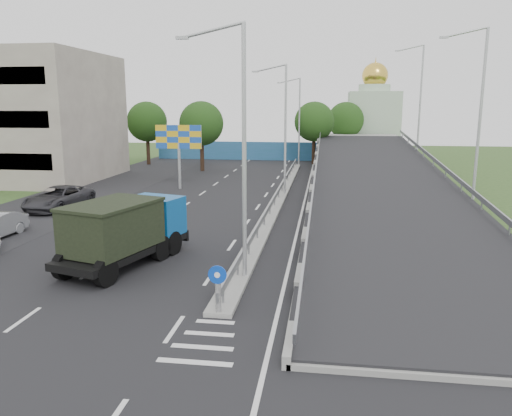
% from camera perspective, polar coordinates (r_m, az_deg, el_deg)
% --- Properties ---
extents(ground, '(160.00, 160.00, 0.00)m').
position_cam_1_polar(ground, '(15.71, -6.06, -15.49)').
color(ground, '#2D4C1E').
rests_on(ground, ground).
extents(road_surface, '(26.00, 90.00, 0.04)m').
position_cam_1_polar(road_surface, '(34.90, -2.94, -0.17)').
color(road_surface, black).
rests_on(road_surface, ground).
extents(parking_strip, '(8.00, 90.00, 0.05)m').
position_cam_1_polar(parking_strip, '(39.45, -21.82, 0.38)').
color(parking_strip, black).
rests_on(parking_strip, ground).
extents(median, '(1.00, 44.00, 0.20)m').
position_cam_1_polar(median, '(38.35, 2.60, 1.07)').
color(median, gray).
rests_on(median, ground).
extents(overpass_ramp, '(10.00, 50.00, 3.50)m').
position_cam_1_polar(overpass_ramp, '(38.13, 13.93, 3.19)').
color(overpass_ramp, gray).
rests_on(overpass_ramp, ground).
extents(median_guardrail, '(0.09, 44.00, 0.71)m').
position_cam_1_polar(median_guardrail, '(38.24, 2.61, 2.02)').
color(median_guardrail, gray).
rests_on(median_guardrail, median).
extents(sign_bollard, '(0.64, 0.23, 1.67)m').
position_cam_1_polar(sign_bollard, '(17.22, -4.37, -9.18)').
color(sign_bollard, black).
rests_on(sign_bollard, median).
extents(lamp_post_near, '(2.74, 0.18, 10.08)m').
position_cam_1_polar(lamp_post_near, '(19.87, -1.91, 7.79)').
color(lamp_post_near, '#B2B5B7').
rests_on(lamp_post_near, median).
extents(lamp_post_mid, '(2.74, 0.18, 10.08)m').
position_cam_1_polar(lamp_post_mid, '(39.70, 3.11, 9.72)').
color(lamp_post_mid, '#B2B5B7').
rests_on(lamp_post_mid, median).
extents(lamp_post_far, '(2.74, 0.18, 10.08)m').
position_cam_1_polar(lamp_post_far, '(59.65, 4.80, 10.34)').
color(lamp_post_far, '#B2B5B7').
rests_on(lamp_post_far, median).
extents(blue_wall, '(30.00, 0.50, 2.40)m').
position_cam_1_polar(blue_wall, '(66.23, 1.45, 6.51)').
color(blue_wall, '#246185').
rests_on(blue_wall, ground).
extents(church, '(7.00, 7.00, 13.80)m').
position_cam_1_polar(church, '(73.84, 13.23, 9.94)').
color(church, '#B2CCAD').
rests_on(church, ground).
extents(billboard, '(4.00, 0.24, 5.50)m').
position_cam_1_polar(billboard, '(43.48, -8.83, 7.62)').
color(billboard, '#B2B5B7').
rests_on(billboard, ground).
extents(tree_left_mid, '(4.80, 4.80, 7.60)m').
position_cam_1_polar(tree_left_mid, '(55.25, -6.26, 9.56)').
color(tree_left_mid, black).
rests_on(tree_left_mid, ground).
extents(tree_median_far, '(4.80, 4.80, 7.60)m').
position_cam_1_polar(tree_median_far, '(61.58, 6.68, 9.76)').
color(tree_median_far, black).
rests_on(tree_median_far, ground).
extents(tree_left_far, '(4.80, 4.80, 7.60)m').
position_cam_1_polar(tree_left_far, '(62.39, -12.36, 9.60)').
color(tree_left_far, black).
rests_on(tree_left_far, ground).
extents(tree_ramp_far, '(4.80, 4.80, 7.60)m').
position_cam_1_polar(tree_ramp_far, '(68.61, 10.22, 9.84)').
color(tree_ramp_far, black).
rests_on(tree_ramp_far, ground).
extents(dump_truck, '(4.31, 7.30, 3.03)m').
position_cam_1_polar(dump_truck, '(23.30, -14.69, -2.30)').
color(dump_truck, black).
rests_on(dump_truck, ground).
extents(parked_car_c, '(3.25, 5.99, 1.59)m').
position_cam_1_polar(parked_car_c, '(37.47, -21.62, 1.08)').
color(parked_car_c, '#302F34').
rests_on(parked_car_c, ground).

